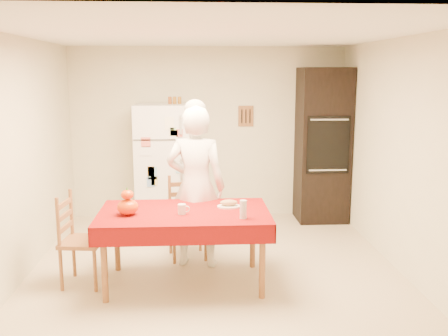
{
  "coord_description": "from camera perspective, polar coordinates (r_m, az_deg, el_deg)",
  "views": [
    {
      "loc": [
        -0.21,
        -5.07,
        2.12
      ],
      "look_at": [
        0.11,
        0.2,
        1.11
      ],
      "focal_mm": 40.0,
      "sensor_mm": 36.0,
      "label": 1
    }
  ],
  "objects": [
    {
      "name": "coffee_mug",
      "position": [
        4.91,
        -4.85,
        -4.71
      ],
      "size": [
        0.08,
        0.08,
        0.1
      ],
      "primitive_type": "cylinder",
      "color": "silver",
      "rests_on": "dining_table"
    },
    {
      "name": "wine_glass",
      "position": [
        4.75,
        2.21,
        -4.74
      ],
      "size": [
        0.07,
        0.07,
        0.18
      ],
      "primitive_type": "cylinder",
      "color": "silver",
      "rests_on": "dining_table"
    },
    {
      "name": "dining_table",
      "position": [
        5.04,
        -4.57,
        -5.72
      ],
      "size": [
        1.7,
        1.0,
        0.76
      ],
      "color": "brown",
      "rests_on": "floor"
    },
    {
      "name": "room_shell",
      "position": [
        5.1,
        -1.06,
        5.17
      ],
      "size": [
        4.02,
        4.52,
        2.51
      ],
      "color": "beige",
      "rests_on": "ground"
    },
    {
      "name": "oven_cabinet",
      "position": [
        7.31,
        11.19,
        2.56
      ],
      "size": [
        0.7,
        0.62,
        2.2
      ],
      "color": "black",
      "rests_on": "floor"
    },
    {
      "name": "chair_far",
      "position": [
        5.86,
        -4.31,
        -5.23
      ],
      "size": [
        0.48,
        0.46,
        0.95
      ],
      "rotation": [
        0.0,
        0.0,
        0.17
      ],
      "color": "brown",
      "rests_on": "floor"
    },
    {
      "name": "pumpkin_lower",
      "position": [
        4.96,
        -10.95,
        -4.4
      ],
      "size": [
        0.21,
        0.21,
        0.16
      ],
      "primitive_type": "ellipsoid",
      "color": "#D54405",
      "rests_on": "dining_table"
    },
    {
      "name": "bread_plate",
      "position": [
        5.15,
        0.56,
        -4.42
      ],
      "size": [
        0.24,
        0.24,
        0.02
      ],
      "primitive_type": "cylinder",
      "color": "white",
      "rests_on": "dining_table"
    },
    {
      "name": "refrigerator",
      "position": [
        7.08,
        -6.94,
        0.37
      ],
      "size": [
        0.75,
        0.74,
        1.7
      ],
      "color": "white",
      "rests_on": "floor"
    },
    {
      "name": "floor",
      "position": [
        5.5,
        -1.01,
        -11.88
      ],
      "size": [
        4.5,
        4.5,
        0.0
      ],
      "primitive_type": "plane",
      "color": "#CAB292",
      "rests_on": "ground"
    },
    {
      "name": "seated_woman",
      "position": [
        5.48,
        -3.23,
        -2.15
      ],
      "size": [
        0.72,
        0.54,
        1.79
      ],
      "primitive_type": "imported",
      "rotation": [
        0.0,
        0.0,
        2.96
      ],
      "color": "white",
      "rests_on": "floor"
    },
    {
      "name": "pumpkin_upper",
      "position": [
        4.93,
        -11.0,
        -3.0
      ],
      "size": [
        0.12,
        0.12,
        0.09
      ],
      "primitive_type": "ellipsoid",
      "color": "#C84904",
      "rests_on": "pumpkin_lower"
    },
    {
      "name": "spice_jar_right",
      "position": [
        7.02,
        -5.1,
        7.72
      ],
      "size": [
        0.05,
        0.05,
        0.1
      ],
      "primitive_type": "cylinder",
      "color": "#8D5919",
      "rests_on": "refrigerator"
    },
    {
      "name": "chair_left",
      "position": [
        5.28,
        -16.52,
        -7.46
      ],
      "size": [
        0.45,
        0.46,
        0.95
      ],
      "rotation": [
        0.0,
        0.0,
        1.46
      ],
      "color": "brown",
      "rests_on": "floor"
    },
    {
      "name": "spice_jar_left",
      "position": [
        7.02,
        -6.2,
        7.7
      ],
      "size": [
        0.05,
        0.05,
        0.1
      ],
      "primitive_type": "cylinder",
      "color": "brown",
      "rests_on": "refrigerator"
    },
    {
      "name": "spice_jar_mid",
      "position": [
        7.02,
        -5.66,
        7.71
      ],
      "size": [
        0.05,
        0.05,
        0.1
      ],
      "primitive_type": "cylinder",
      "color": "#8F5C1A",
      "rests_on": "refrigerator"
    },
    {
      "name": "bread_loaf",
      "position": [
        5.14,
        0.56,
        -3.98
      ],
      "size": [
        0.18,
        0.1,
        0.06
      ],
      "primitive_type": "ellipsoid",
      "color": "#A78A52",
      "rests_on": "bread_plate"
    }
  ]
}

